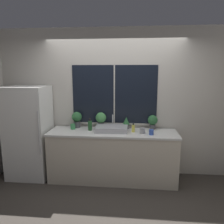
{
  "coord_description": "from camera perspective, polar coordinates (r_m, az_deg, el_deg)",
  "views": [
    {
      "loc": [
        0.34,
        -3.36,
        1.95
      ],
      "look_at": [
        -0.01,
        0.3,
        1.24
      ],
      "focal_mm": 35.0,
      "sensor_mm": 36.0,
      "label": 1
    }
  ],
  "objects": [
    {
      "name": "counter",
      "position": [
        3.97,
        0.17,
        -11.35
      ],
      "size": [
        2.25,
        0.62,
        0.89
      ],
      "color": "beige",
      "rests_on": "ground_plane"
    },
    {
      "name": "bottle_tall",
      "position": [
        3.91,
        -5.78,
        -3.47
      ],
      "size": [
        0.07,
        0.07,
        0.22
      ],
      "color": "#235128",
      "rests_on": "counter"
    },
    {
      "name": "wall_back",
      "position": [
        4.09,
        0.65,
        2.46
      ],
      "size": [
        8.0,
        0.09,
        2.7
      ],
      "color": "#BCB7AD",
      "rests_on": "ground_plane"
    },
    {
      "name": "potted_plant_far_left",
      "position": [
        4.12,
        -9.18,
        -1.68
      ],
      "size": [
        0.19,
        0.19,
        0.3
      ],
      "color": "#4C4C51",
      "rests_on": "counter"
    },
    {
      "name": "potted_plant_far_right",
      "position": [
        4.01,
        10.57,
        -2.31
      ],
      "size": [
        0.18,
        0.18,
        0.26
      ],
      "color": "#4C4C51",
      "rests_on": "counter"
    },
    {
      "name": "wall_left",
      "position": [
        5.51,
        -21.85,
        3.84
      ],
      "size": [
        0.06,
        7.0,
        2.7
      ],
      "color": "#BCB7AD",
      "rests_on": "ground_plane"
    },
    {
      "name": "potted_plant_center_left",
      "position": [
        4.03,
        -2.92,
        -1.83
      ],
      "size": [
        0.19,
        0.19,
        0.29
      ],
      "color": "#4C4C51",
      "rests_on": "counter"
    },
    {
      "name": "refrigerator",
      "position": [
        4.27,
        -20.88,
        -4.97
      ],
      "size": [
        0.73,
        0.63,
        1.67
      ],
      "color": "silver",
      "rests_on": "ground_plane"
    },
    {
      "name": "sink",
      "position": [
        3.85,
        -0.11,
        -4.33
      ],
      "size": [
        0.56,
        0.42,
        0.25
      ],
      "color": "#ADADB2",
      "rests_on": "counter"
    },
    {
      "name": "mug_green",
      "position": [
        4.04,
        -10.17,
        -3.78
      ],
      "size": [
        0.09,
        0.09,
        0.1
      ],
      "color": "#38844C",
      "rests_on": "counter"
    },
    {
      "name": "mug_grey",
      "position": [
        3.74,
        7.91,
        -4.86
      ],
      "size": [
        0.08,
        0.08,
        0.1
      ],
      "color": "gray",
      "rests_on": "counter"
    },
    {
      "name": "potted_plant_center_right",
      "position": [
        4.0,
        3.71,
        -2.71
      ],
      "size": [
        0.12,
        0.12,
        0.22
      ],
      "color": "#4C4C51",
      "rests_on": "counter"
    },
    {
      "name": "soap_bottle",
      "position": [
        3.81,
        5.58,
        -4.25
      ],
      "size": [
        0.06,
        0.06,
        0.16
      ],
      "color": "#DBD14C",
      "rests_on": "counter"
    },
    {
      "name": "mug_blue",
      "position": [
        3.69,
        10.24,
        -5.23
      ],
      "size": [
        0.07,
        0.07,
        0.09
      ],
      "color": "#3351AD",
      "rests_on": "counter"
    },
    {
      "name": "wall_right",
      "position": [
        5.23,
        26.07,
        3.18
      ],
      "size": [
        0.06,
        7.0,
        2.7
      ],
      "color": "#BCB7AD",
      "rests_on": "ground_plane"
    },
    {
      "name": "ground_plane",
      "position": [
        3.9,
        -0.27,
        -19.11
      ],
      "size": [
        14.0,
        14.0,
        0.0
      ],
      "primitive_type": "plane",
      "color": "#38332D"
    }
  ]
}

